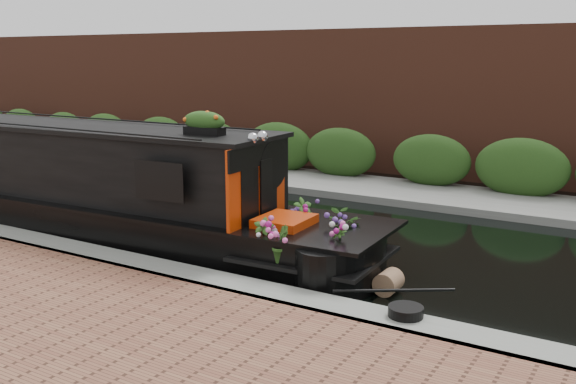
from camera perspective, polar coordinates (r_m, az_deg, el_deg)
The scene contains 8 objects.
ground at distance 12.72m, azimuth -5.00°, elevation -2.79°, with size 80.00×80.00×0.00m, color black.
near_bank_coping at distance 10.36m, azimuth -15.90°, elevation -6.67°, with size 40.00×0.60×0.50m, color gray.
far_bank_path at distance 16.21m, azimuth 3.80°, elevation 0.44°, with size 40.00×2.40×0.34m, color slate.
far_hedge at distance 17.00m, azimuth 5.21°, elevation 0.95°, with size 40.00×1.10×2.80m, color #234316.
far_brick_wall at distance 18.87m, azimuth 8.02°, elevation 1.99°, with size 40.00×1.00×8.00m, color brown.
narrowboat at distance 12.36m, azimuth -17.51°, elevation -0.05°, with size 11.18×2.46×2.60m.
rope_fender at distance 9.07m, azimuth 8.92°, elevation -7.93°, with size 0.33×0.33×0.38m, color #886347.
coiled_mooring_rope at distance 7.74m, azimuth 10.43°, elevation -10.40°, with size 0.42×0.42×0.12m, color black.
Camera 1 is at (7.31, -9.90, 3.23)m, focal length 40.00 mm.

